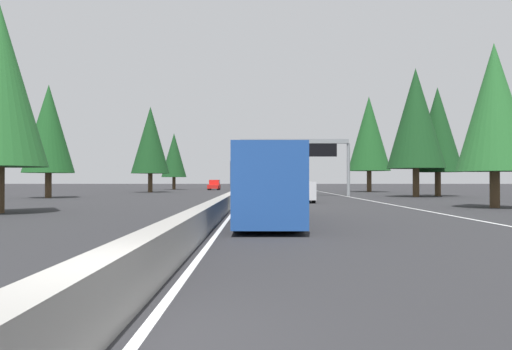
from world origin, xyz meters
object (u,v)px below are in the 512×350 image
Objects in this scene: oncoming_near at (214,185)px; minivan_far_right at (301,191)px; sedan_distant_a at (277,186)px; bus_near_center at (266,182)px; conifer_left_near at (49,129)px; sign_gantry_overhead at (296,151)px; conifer_right_foreground at (494,107)px; conifer_right_near at (416,118)px; pickup_distant_b at (301,185)px; conifer_left_mid at (150,140)px; sedan_far_center at (288,189)px; conifer_left_far at (174,155)px; bus_mid_right at (292,181)px; conifer_right_far at (369,134)px; conifer_right_mid at (438,130)px; box_truck_mid_left at (258,182)px; sedan_mid_center at (284,184)px.

minivan_far_right is at bearing 13.41° from oncoming_near.
minivan_far_right reaches higher than sedan_distant_a.
bus_near_center is 35.44m from conifer_left_near.
conifer_right_foreground is at bearing -153.77° from sign_gantry_overhead.
conifer_right_foreground is 20.22m from conifer_right_near.
pickup_distant_b is 27.16m from conifer_left_mid.
conifer_left_far is (30.22, 19.92, 5.90)m from sedan_far_center.
pickup_distant_b is 1.00× the size of oncoming_near.
sedan_distant_a is 0.38× the size of bus_mid_right.
pickup_distant_b is 15.68m from conifer_right_far.
sign_gantry_overhead is 16.31m from conifer_right_mid.
sedan_distant_a is at bearing 0.70° from sign_gantry_overhead.
sign_gantry_overhead is at bearing 20.12° from oncoming_near.
box_truck_mid_left is at bearing -62.76° from conifer_left_near.
bus_near_center is 39.43m from sedan_far_center.
sign_gantry_overhead reaches higher than bus_near_center.
conifer_left_mid reaches higher than oncoming_near.
bus_near_center is 72.40m from sedan_distant_a.
oncoming_near is (-5.36, 11.97, 0.23)m from sedan_distant_a.
sedan_distant_a is at bearing -40.80° from conifer_left_mid.
bus_near_center is at bearing 151.00° from conifer_right_near.
conifer_left_near is (-5.56, 25.83, 1.91)m from sign_gantry_overhead.
pickup_distant_b is at bearing -179.50° from bus_mid_right.
pickup_distant_b is at bearing -179.81° from sedan_mid_center.
conifer_right_mid reaches higher than box_truck_mid_left.
sedan_far_center is 20.06m from conifer_right_far.
conifer_right_near is at bearing 179.93° from conifer_right_far.
conifer_left_far reaches higher than bus_near_center.
bus_mid_right is (17.68, 0.15, 0.80)m from pickup_distant_b.
conifer_right_near reaches higher than conifer_left_near.
conifer_left_far is (8.38, 23.53, 5.67)m from pickup_distant_b.
pickup_distant_b is at bearing 24.79° from conifer_right_mid.
oncoming_near is 0.48× the size of conifer_left_near.
sign_gantry_overhead reaches higher than bus_mid_right.
sedan_far_center is 0.31× the size of conifer_right_near.
oncoming_near is (28.49, 8.06, -0.70)m from box_truck_mid_left.
sedan_mid_center is at bearing -19.37° from conifer_left_near.
oncoming_near is (48.77, 11.63, -0.04)m from minivan_far_right.
sedan_mid_center is 0.35× the size of conifer_right_mid.
oncoming_near is at bearing -107.57° from conifer_left_far.
pickup_distant_b is 44.83m from conifer_left_near.
conifer_left_far is (36.50, 20.42, 1.42)m from sign_gantry_overhead.
conifer_left_far reaches higher than sedan_far_center.
conifer_right_far reaches higher than sedan_far_center.
oncoming_near is at bearing 127.50° from bus_mid_right.
conifer_left_mid reaches higher than pickup_distant_b.
conifer_right_far reaches higher than oncoming_near.
pickup_distant_b is at bearing 69.38° from oncoming_near.
sedan_mid_center is at bearing 0.00° from bus_mid_right.
bus_near_center is 1.00× the size of bus_mid_right.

